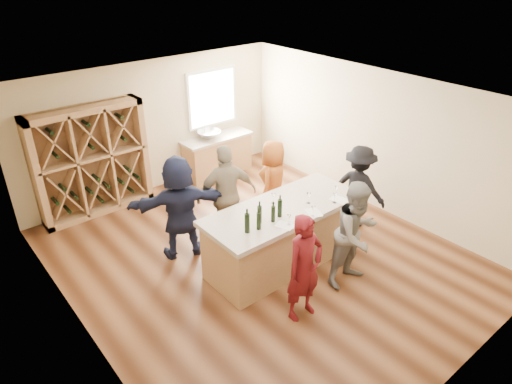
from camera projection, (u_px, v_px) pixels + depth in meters
floor at (259, 258)px, 8.00m from camera, size 6.00×7.00×0.10m
ceiling at (259, 96)px, 6.63m from camera, size 6.00×7.00×0.10m
wall_back at (153, 126)px, 9.73m from camera, size 6.00×0.10×2.80m
wall_front at (471, 301)px, 4.91m from camera, size 6.00×0.10×2.80m
wall_left at (69, 257)px, 5.60m from camera, size 0.10×7.00×2.80m
wall_right at (377, 140)px, 9.03m from camera, size 0.10×7.00×2.80m
window_frame at (212, 98)px, 10.35m from camera, size 1.30×0.06×1.30m
window_pane at (213, 98)px, 10.33m from camera, size 1.18×0.01×1.18m
wine_rack at (92, 162)px, 8.84m from camera, size 2.20×0.45×2.20m
back_counter_base at (217, 156)px, 10.74m from camera, size 1.60×0.58×0.86m
back_counter_top at (217, 138)px, 10.52m from camera, size 1.70×0.62×0.06m
sink at (209, 135)px, 10.35m from camera, size 0.54×0.54×0.19m
faucet at (205, 130)px, 10.44m from camera, size 0.02×0.02×0.30m
tasting_counter_base at (283, 237)px, 7.60m from camera, size 2.60×1.00×1.00m
tasting_counter_top at (284, 209)px, 7.34m from camera, size 2.72×1.12×0.08m
wine_bottle_a at (247, 223)px, 6.60m from camera, size 0.08×0.08×0.31m
wine_bottle_b at (259, 221)px, 6.69m from camera, size 0.09×0.09×0.28m
wine_bottle_c at (259, 215)px, 6.84m from camera, size 0.09×0.09×0.29m
wine_bottle_d at (273, 214)px, 6.88m from camera, size 0.07×0.07×0.26m
wine_bottle_e at (280, 208)px, 7.00m from camera, size 0.10×0.10×0.29m
wine_glass_a at (289, 220)px, 6.82m from camera, size 0.06×0.06×0.17m
wine_glass_b at (313, 212)px, 7.03m from camera, size 0.08×0.08×0.17m
wine_glass_c at (335, 198)px, 7.41m from camera, size 0.09×0.09×0.17m
wine_glass_d at (309, 198)px, 7.39m from camera, size 0.07×0.07×0.19m
wine_glass_e at (336, 191)px, 7.63m from camera, size 0.07×0.07×0.16m
tasting_menu_a at (285, 225)px, 6.84m from camera, size 0.28×0.32×0.00m
tasting_menu_b at (314, 213)px, 7.17m from camera, size 0.31×0.35×0.00m
tasting_menu_c at (340, 200)px, 7.53m from camera, size 0.27×0.34×0.00m
person_near_left at (304, 268)px, 6.33m from camera, size 0.62×0.46×1.66m
person_near_right at (356, 234)px, 6.99m from camera, size 0.86×0.47×1.75m
person_server at (358, 187)px, 8.50m from camera, size 0.77×1.15×1.63m
person_far_mid at (227, 195)px, 8.01m from camera, size 1.21×0.86×1.86m
person_far_right at (273, 182)px, 8.69m from camera, size 0.95×0.82×1.65m
person_far_left at (180, 207)px, 7.63m from camera, size 1.82×1.20×1.84m
wine_glass_f at (273, 199)px, 7.39m from camera, size 0.07×0.07×0.18m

